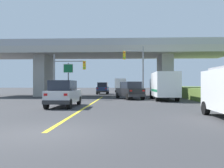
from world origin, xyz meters
TOP-DOWN VIEW (x-y plane):
  - ground at (0.00, 26.88)m, footprint 160.00×160.00m
  - overpass_bridge at (0.00, 26.88)m, footprint 35.73×8.56m
  - lane_divider_stripe at (0.00, 12.10)m, footprint 0.20×24.19m
  - suv_lead at (-1.75, 9.97)m, footprint 1.89×4.83m
  - suv_crossing at (3.58, 19.67)m, footprint 3.38×5.04m
  - box_truck at (7.21, 18.14)m, footprint 2.33×7.11m
  - sedan_oncoming at (-0.75, 33.77)m, footprint 1.91×4.70m
  - traffic_signal_nearside at (4.39, 20.05)m, footprint 2.46×0.36m
  - traffic_signal_farside at (-3.81, 19.16)m, footprint 3.74×0.36m
  - highway_sign at (-4.58, 23.90)m, footprint 1.29×0.17m
  - semi_truck_distant at (2.21, 45.10)m, footprint 2.33×7.27m

SIDE VIEW (x-z plane):
  - ground at x=0.00m, z-range 0.00..0.00m
  - lane_divider_stripe at x=0.00m, z-range 0.00..0.01m
  - sedan_oncoming at x=-0.75m, z-range 0.00..2.02m
  - suv_lead at x=-1.75m, z-range 0.00..2.02m
  - suv_crossing at x=3.58m, z-range 0.00..2.02m
  - semi_truck_distant at x=2.21m, z-range 0.10..3.01m
  - box_truck at x=7.21m, z-range 0.09..3.07m
  - traffic_signal_farside at x=-3.81m, z-range 0.68..5.84m
  - highway_sign at x=-4.58m, z-range 1.00..5.59m
  - traffic_signal_nearside at x=4.39m, z-range 0.82..7.01m
  - overpass_bridge at x=0.00m, z-range 1.68..9.33m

